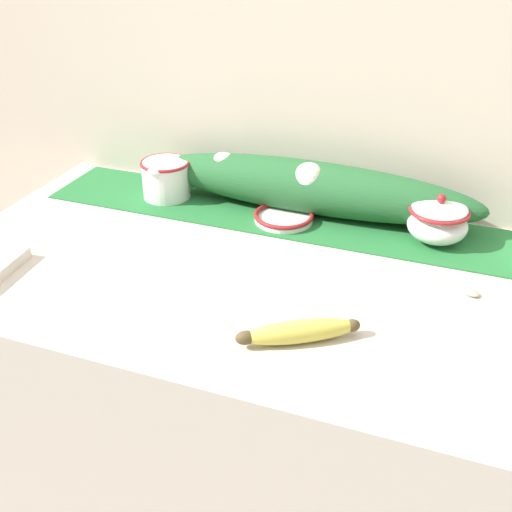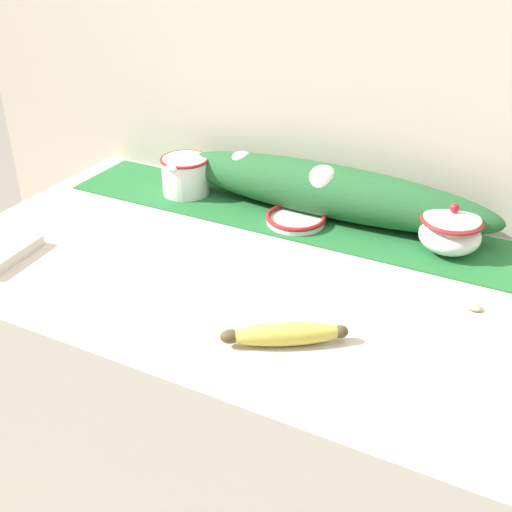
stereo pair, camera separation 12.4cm
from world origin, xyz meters
name	(u,v)px [view 1 (the left image)]	position (x,y,z in m)	size (l,w,h in m)	color
countertop	(267,438)	(0.00, 0.00, 0.46)	(1.38, 0.73, 0.92)	beige
back_wall	(326,87)	(0.00, 0.39, 1.20)	(2.18, 0.04, 2.40)	beige
table_runner	(304,219)	(0.00, 0.25, 0.93)	(1.27, 0.22, 0.00)	#236B33
cream_pitcher	(166,177)	(-0.36, 0.25, 0.98)	(0.12, 0.14, 0.10)	white
sugar_bowl	(438,221)	(0.30, 0.25, 0.98)	(0.13, 0.13, 0.11)	white
small_dish	(284,217)	(-0.04, 0.22, 0.94)	(0.14, 0.14, 0.02)	white
banana	(299,332)	(0.12, -0.20, 0.94)	(0.20, 0.14, 0.04)	#DBCC4C
spoon	(463,289)	(0.37, 0.06, 0.93)	(0.16, 0.10, 0.01)	#A89E89
poinsettia_garland	(309,186)	(0.00, 0.29, 0.99)	(0.80, 0.13, 0.13)	#235B2D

